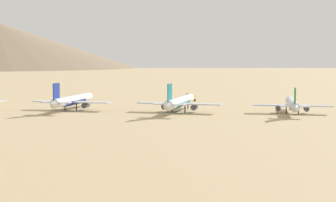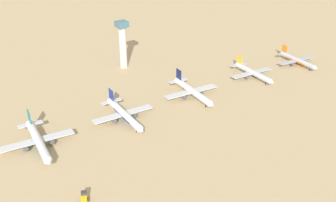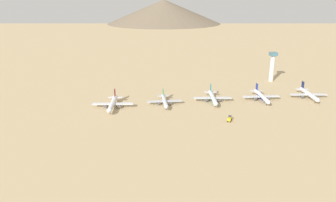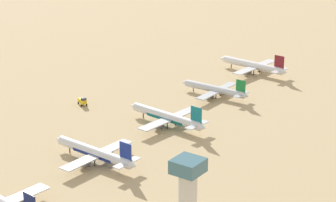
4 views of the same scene
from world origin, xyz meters
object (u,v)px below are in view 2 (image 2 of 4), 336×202
at_px(control_tower, 123,42).
at_px(parked_jet_2, 38,141).
at_px(parked_jet_5, 253,73).
at_px(parked_jet_3, 124,114).
at_px(service_truck, 84,198).
at_px(parked_jet_4, 192,91).
at_px(parked_jet_6, 297,60).

bearing_deg(control_tower, parked_jet_2, -51.56).
relative_size(parked_jet_2, parked_jet_5, 1.12).
distance_m(parked_jet_3, parked_jet_5, 92.60).
relative_size(parked_jet_2, parked_jet_3, 1.02).
bearing_deg(control_tower, service_truck, -35.53).
relative_size(parked_jet_4, parked_jet_5, 1.11).
bearing_deg(parked_jet_4, control_tower, -171.38).
bearing_deg(parked_jet_6, service_truck, -75.76).
bearing_deg(parked_jet_6, parked_jet_4, -91.04).
bearing_deg(parked_jet_2, parked_jet_5, 90.37).
xyz_separation_m(parked_jet_3, parked_jet_4, (-1.03, 44.47, 0.12)).
bearing_deg(parked_jet_3, service_truck, -43.11).
relative_size(service_truck, control_tower, 0.18).
xyz_separation_m(parked_jet_3, control_tower, (-63.09, 35.06, 13.51)).
distance_m(parked_jet_2, parked_jet_5, 136.48).
bearing_deg(parked_jet_3, parked_jet_5, 90.81).
bearing_deg(parked_jet_4, parked_jet_3, -88.68).
bearing_deg(parked_jet_5, parked_jet_4, -89.67).
distance_m(parked_jet_2, service_truck, 45.50).
distance_m(service_truck, control_tower, 133.69).
height_order(parked_jet_5, control_tower, control_tower).
height_order(service_truck, control_tower, control_tower).
bearing_deg(parked_jet_6, parked_jet_5, -92.67).
bearing_deg(parked_jet_3, parked_jet_6, 89.75).
xyz_separation_m(parked_jet_3, parked_jet_5, (-1.31, 92.59, -0.29)).
bearing_deg(service_truck, control_tower, 144.47).
distance_m(parked_jet_3, parked_jet_4, 44.48).
bearing_deg(service_truck, parked_jet_4, 117.99).
relative_size(parked_jet_2, control_tower, 1.31).
height_order(parked_jet_4, service_truck, parked_jet_4).
distance_m(parked_jet_4, parked_jet_6, 88.52).
distance_m(parked_jet_4, parked_jet_5, 48.12).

